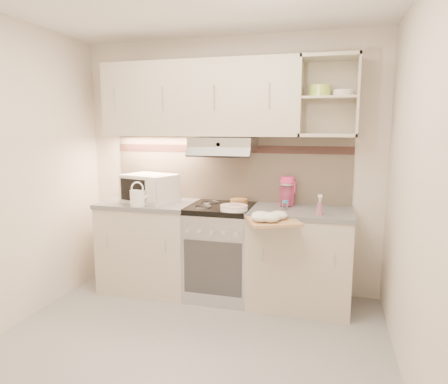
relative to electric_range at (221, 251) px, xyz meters
The scene contains 17 objects.
ground 1.19m from the electric_range, 90.00° to the right, with size 3.00×3.00×0.00m, color #959598.
room_shell 1.39m from the electric_range, 89.81° to the right, with size 3.04×2.84×2.52m.
base_cabinet_left 0.75m from the electric_range, behind, with size 0.90×0.60×0.86m, color beige.
worktop_left 0.86m from the electric_range, behind, with size 0.92×0.62×0.04m, color slate.
base_cabinet_right 0.75m from the electric_range, ahead, with size 0.90×0.60×0.86m, color beige.
worktop_right 0.86m from the electric_range, ahead, with size 0.92×0.62×0.04m, color slate.
electric_range is the anchor object (origin of this frame).
microwave 0.94m from the electric_range, behind, with size 0.57×0.49×0.27m.
watering_can 0.94m from the electric_range, 163.69° to the right, with size 0.27×0.14×0.23m.
plate_stack 0.53m from the electric_range, 46.64° to the right, with size 0.24×0.24×0.05m.
bread_loaf 0.52m from the electric_range, 48.90° to the left, with size 0.17×0.17×0.04m, color olive.
pink_pitcher 0.86m from the electric_range, 18.48° to the left, with size 0.15×0.14×0.27m.
glass_jar 0.83m from the electric_range, 10.66° to the left, with size 0.12×0.12×0.22m.
spice_jar 0.78m from the electric_range, ahead, with size 0.06×0.06×0.08m.
spray_bottle 1.07m from the electric_range, 10.82° to the right, with size 0.07×0.07×0.18m.
cutting_board 0.80m from the electric_range, 35.29° to the right, with size 0.40×0.36×0.02m, color #AE795B.
dish_towel 0.81m from the electric_range, 38.42° to the right, with size 0.30×0.25×0.08m, color beige, non-canonical shape.
Camera 1 is at (0.99, -2.48, 1.63)m, focal length 32.00 mm.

